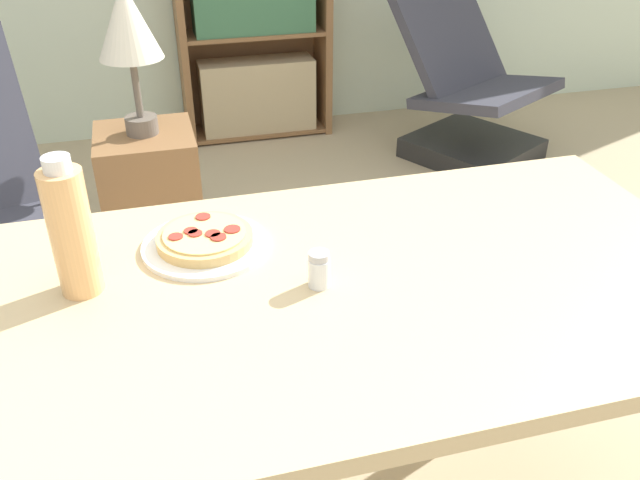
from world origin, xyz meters
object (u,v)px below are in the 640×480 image
drink_bottle (71,231)px  side_table (153,201)px  table_lamp (128,28)px  pizza_on_plate (205,241)px  lounge_chair_far (467,101)px  salt_shaker (319,269)px

drink_bottle → side_table: 1.36m
side_table → table_lamp: bearing=0.0°
pizza_on_plate → side_table: (-0.10, 1.13, -0.48)m
lounge_chair_far → side_table: 1.69m
lounge_chair_far → drink_bottle: bearing=-161.8°
side_table → pizza_on_plate: bearing=-85.1°
lounge_chair_far → salt_shaker: bearing=-152.8°
pizza_on_plate → side_table: size_ratio=0.46×
drink_bottle → table_lamp: size_ratio=0.51×
pizza_on_plate → salt_shaker: size_ratio=3.58×
salt_shaker → table_lamp: bearing=101.9°
pizza_on_plate → lounge_chair_far: 2.35m
salt_shaker → table_lamp: 1.35m
side_table → salt_shaker: bearing=-78.1°
drink_bottle → pizza_on_plate: bearing=20.8°
salt_shaker → side_table: size_ratio=0.13×
salt_shaker → side_table: salt_shaker is taller
side_table → lounge_chair_far: bearing=22.3°
lounge_chair_far → table_lamp: table_lamp is taller
pizza_on_plate → table_lamp: size_ratio=0.49×
salt_shaker → table_lamp: size_ratio=0.14×
pizza_on_plate → salt_shaker: (0.18, -0.18, 0.02)m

